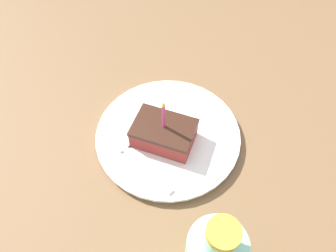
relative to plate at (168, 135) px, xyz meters
The scene contains 4 objects.
ground_plane 0.04m from the plate, 132.41° to the left, with size 2.40×2.40×0.04m.
plate is the anchor object (origin of this frame).
cake_slice 0.04m from the plate, behind, with size 0.08×0.12×0.12m.
fork 0.09m from the plate, 153.75° to the left, with size 0.09×0.16×0.00m.
Camera 1 is at (-0.33, -0.15, 0.56)m, focal length 35.00 mm.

